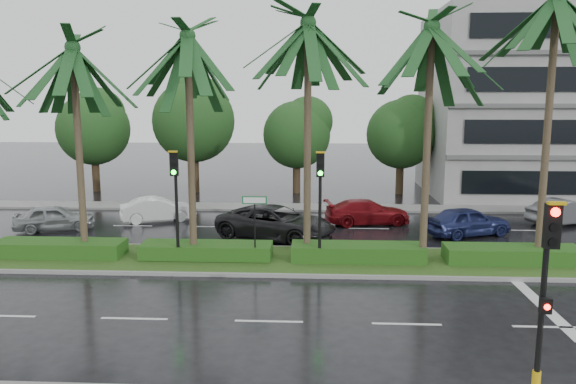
{
  "coord_description": "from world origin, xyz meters",
  "views": [
    {
      "loc": [
        1.35,
        -20.49,
        6.47
      ],
      "look_at": [
        0.23,
        1.5,
        2.75
      ],
      "focal_mm": 35.0,
      "sensor_mm": 36.0,
      "label": 1
    }
  ],
  "objects_px": {
    "car_blue": "(467,221)",
    "car_white": "(158,209)",
    "car_darkgrey": "(276,223)",
    "car_red": "(367,212)",
    "car_silver": "(54,218)",
    "street_sign": "(255,212)",
    "signal_median_left": "(175,190)",
    "signal_near": "(545,296)",
    "car_grey": "(565,212)"
  },
  "relations": [
    {
      "from": "car_blue",
      "to": "car_white",
      "type": "bearing_deg",
      "value": 58.6
    },
    {
      "from": "car_blue",
      "to": "car_darkgrey",
      "type": "bearing_deg",
      "value": 74.01
    },
    {
      "from": "car_white",
      "to": "car_red",
      "type": "relative_size",
      "value": 0.88
    },
    {
      "from": "car_red",
      "to": "car_silver",
      "type": "bearing_deg",
      "value": 87.97
    },
    {
      "from": "street_sign",
      "to": "signal_median_left",
      "type": "bearing_deg",
      "value": -176.53
    },
    {
      "from": "street_sign",
      "to": "signal_near",
      "type": "bearing_deg",
      "value": -54.66
    },
    {
      "from": "street_sign",
      "to": "car_blue",
      "type": "xyz_separation_m",
      "value": [
        9.5,
        5.27,
        -1.42
      ]
    },
    {
      "from": "car_blue",
      "to": "car_grey",
      "type": "relative_size",
      "value": 1.02
    },
    {
      "from": "signal_median_left",
      "to": "car_darkgrey",
      "type": "height_order",
      "value": "signal_median_left"
    },
    {
      "from": "car_white",
      "to": "car_blue",
      "type": "height_order",
      "value": "car_blue"
    },
    {
      "from": "signal_near",
      "to": "signal_median_left",
      "type": "xyz_separation_m",
      "value": [
        -10.0,
        9.69,
        0.49
      ]
    },
    {
      "from": "signal_median_left",
      "to": "car_blue",
      "type": "distance_m",
      "value": 13.83
    },
    {
      "from": "signal_near",
      "to": "car_grey",
      "type": "height_order",
      "value": "signal_near"
    },
    {
      "from": "car_silver",
      "to": "car_red",
      "type": "xyz_separation_m",
      "value": [
        15.5,
        2.22,
        -0.0
      ]
    },
    {
      "from": "street_sign",
      "to": "car_darkgrey",
      "type": "height_order",
      "value": "street_sign"
    },
    {
      "from": "car_red",
      "to": "signal_near",
      "type": "bearing_deg",
      "value": 176.35
    },
    {
      "from": "street_sign",
      "to": "car_darkgrey",
      "type": "bearing_deg",
      "value": 83.27
    },
    {
      "from": "signal_near",
      "to": "street_sign",
      "type": "distance_m",
      "value": 12.11
    },
    {
      "from": "street_sign",
      "to": "car_silver",
      "type": "relative_size",
      "value": 0.69
    },
    {
      "from": "car_darkgrey",
      "to": "car_blue",
      "type": "distance_m",
      "value": 9.06
    },
    {
      "from": "signal_near",
      "to": "car_red",
      "type": "xyz_separation_m",
      "value": [
        -2.0,
        17.44,
        -1.87
      ]
    },
    {
      "from": "signal_median_left",
      "to": "street_sign",
      "type": "distance_m",
      "value": 3.13
    },
    {
      "from": "street_sign",
      "to": "car_grey",
      "type": "distance_m",
      "value": 17.16
    },
    {
      "from": "signal_median_left",
      "to": "car_silver",
      "type": "xyz_separation_m",
      "value": [
        -7.5,
        5.53,
        -2.36
      ]
    },
    {
      "from": "car_silver",
      "to": "car_darkgrey",
      "type": "height_order",
      "value": "car_darkgrey"
    },
    {
      "from": "signal_near",
      "to": "car_darkgrey",
      "type": "distance_m",
      "value": 15.63
    },
    {
      "from": "car_white",
      "to": "car_blue",
      "type": "xyz_separation_m",
      "value": [
        15.5,
        -2.41,
        0.06
      ]
    },
    {
      "from": "car_darkgrey",
      "to": "street_sign",
      "type": "bearing_deg",
      "value": -163.98
    },
    {
      "from": "car_blue",
      "to": "car_grey",
      "type": "xyz_separation_m",
      "value": [
        5.64,
        2.68,
        -0.03
      ]
    },
    {
      "from": "car_silver",
      "to": "car_red",
      "type": "height_order",
      "value": "car_silver"
    },
    {
      "from": "car_red",
      "to": "car_grey",
      "type": "xyz_separation_m",
      "value": [
        10.14,
        0.38,
        0.03
      ]
    },
    {
      "from": "signal_median_left",
      "to": "car_white",
      "type": "relative_size",
      "value": 1.13
    },
    {
      "from": "car_darkgrey",
      "to": "car_grey",
      "type": "xyz_separation_m",
      "value": [
        14.64,
        3.71,
        -0.1
      ]
    },
    {
      "from": "signal_median_left",
      "to": "car_red",
      "type": "height_order",
      "value": "signal_median_left"
    },
    {
      "from": "signal_near",
      "to": "car_grey",
      "type": "relative_size",
      "value": 1.08
    },
    {
      "from": "signal_near",
      "to": "car_red",
      "type": "distance_m",
      "value": 17.66
    },
    {
      "from": "car_silver",
      "to": "car_grey",
      "type": "distance_m",
      "value": 25.77
    },
    {
      "from": "car_white",
      "to": "car_darkgrey",
      "type": "distance_m",
      "value": 7.36
    },
    {
      "from": "car_red",
      "to": "car_grey",
      "type": "height_order",
      "value": "car_grey"
    },
    {
      "from": "street_sign",
      "to": "car_silver",
      "type": "xyz_separation_m",
      "value": [
        -10.5,
        5.35,
        -1.49
      ]
    },
    {
      "from": "signal_near",
      "to": "signal_median_left",
      "type": "relative_size",
      "value": 1.0
    },
    {
      "from": "signal_median_left",
      "to": "car_white",
      "type": "distance_m",
      "value": 8.75
    },
    {
      "from": "car_darkgrey",
      "to": "car_blue",
      "type": "bearing_deg",
      "value": -60.7
    },
    {
      "from": "signal_median_left",
      "to": "car_red",
      "type": "distance_m",
      "value": 11.39
    },
    {
      "from": "signal_median_left",
      "to": "car_blue",
      "type": "bearing_deg",
      "value": 23.58
    },
    {
      "from": "car_grey",
      "to": "signal_near",
      "type": "bearing_deg",
      "value": 131.49
    },
    {
      "from": "car_silver",
      "to": "car_white",
      "type": "bearing_deg",
      "value": -82.96
    },
    {
      "from": "car_silver",
      "to": "car_blue",
      "type": "relative_size",
      "value": 0.91
    },
    {
      "from": "signal_median_left",
      "to": "car_red",
      "type": "relative_size",
      "value": 0.99
    },
    {
      "from": "signal_near",
      "to": "car_red",
      "type": "relative_size",
      "value": 0.99
    }
  ]
}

